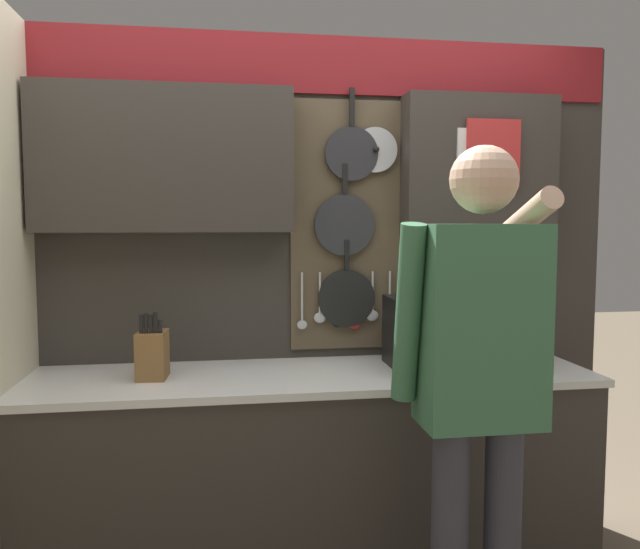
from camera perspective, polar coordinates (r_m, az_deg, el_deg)
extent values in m
cube|color=#38332D|center=(2.72, -0.59, -18.37)|extent=(2.25, 0.57, 0.86)
cube|color=white|center=(2.57, -0.60, -9.27)|extent=(2.28, 0.60, 0.03)
cube|color=#38332D|center=(2.82, -1.49, -2.19)|extent=(2.85, 0.04, 2.31)
cube|color=maroon|center=(2.85, -1.46, 18.68)|extent=(2.81, 0.02, 0.25)
cube|color=#38332D|center=(2.70, -14.01, 10.17)|extent=(1.06, 0.16, 0.60)
cube|color=#38332D|center=(2.92, 14.30, 9.75)|extent=(0.69, 0.16, 0.60)
cube|color=brown|center=(2.80, 2.35, 4.48)|extent=(0.50, 0.01, 1.11)
cylinder|color=#2D2D33|center=(2.80, 2.90, 10.97)|extent=(0.24, 0.02, 0.24)
cube|color=black|center=(2.82, 2.94, 15.05)|extent=(0.02, 0.02, 0.16)
cylinder|color=#2D2D33|center=(2.78, 2.25, 4.55)|extent=(0.27, 0.02, 0.27)
cube|color=black|center=(2.78, 2.28, 8.72)|extent=(0.02, 0.02, 0.13)
cylinder|color=black|center=(2.80, 2.42, -2.19)|extent=(0.26, 0.02, 0.26)
cube|color=black|center=(2.78, 2.46, 1.81)|extent=(0.02, 0.02, 0.13)
cylinder|color=silver|center=(2.82, 5.08, 11.29)|extent=(0.20, 0.01, 0.20)
sphere|color=black|center=(2.81, 5.17, 11.33)|extent=(0.03, 0.03, 0.03)
cylinder|color=silver|center=(2.77, -1.65, -2.08)|extent=(0.01, 0.01, 0.22)
ellipsoid|color=silver|center=(2.78, -1.65, -4.62)|extent=(0.05, 0.01, 0.04)
cylinder|color=silver|center=(2.77, -0.01, -1.72)|extent=(0.01, 0.01, 0.19)
ellipsoid|color=silver|center=(2.79, -0.01, -3.98)|extent=(0.05, 0.01, 0.05)
cylinder|color=black|center=(2.79, 1.62, -1.97)|extent=(0.01, 0.01, 0.22)
ellipsoid|color=black|center=(2.81, 1.61, -4.43)|extent=(0.05, 0.01, 0.04)
cylinder|color=red|center=(2.81, 3.23, -2.04)|extent=(0.01, 0.01, 0.23)
ellipsoid|color=red|center=(2.82, 3.22, -4.60)|extent=(0.05, 0.01, 0.04)
cylinder|color=silver|center=(2.82, 4.83, -1.58)|extent=(0.01, 0.01, 0.18)
ellipsoid|color=silver|center=(2.83, 4.81, -3.76)|extent=(0.05, 0.01, 0.05)
cylinder|color=silver|center=(2.84, 6.39, -2.05)|extent=(0.01, 0.01, 0.23)
ellipsoid|color=silver|center=(2.86, 6.37, -4.72)|extent=(0.06, 0.01, 0.05)
cube|color=white|center=(2.83, 14.79, 9.84)|extent=(0.25, 0.02, 0.29)
cube|color=red|center=(2.84, 15.56, 10.65)|extent=(0.24, 0.02, 0.29)
cube|color=black|center=(2.69, 12.09, -5.21)|extent=(0.53, 0.34, 0.29)
cube|color=black|center=(2.51, 12.25, -5.92)|extent=(0.29, 0.01, 0.18)
cube|color=#333338|center=(2.61, 17.28, -5.63)|extent=(0.12, 0.01, 0.22)
cube|color=brown|center=(2.55, -15.07, -7.10)|extent=(0.12, 0.16, 0.19)
cylinder|color=black|center=(2.49, -16.03, -4.37)|extent=(0.02, 0.03, 0.07)
cylinder|color=black|center=(2.49, -15.63, -4.32)|extent=(0.02, 0.03, 0.08)
cylinder|color=black|center=(2.49, -15.22, -4.37)|extent=(0.02, 0.03, 0.07)
cylinder|color=black|center=(2.49, -14.82, -4.27)|extent=(0.02, 0.03, 0.08)
cylinder|color=black|center=(2.49, -14.41, -4.62)|extent=(0.02, 0.03, 0.05)
cylinder|color=white|center=(2.85, 18.57, -6.32)|extent=(0.10, 0.10, 0.15)
cylinder|color=silver|center=(2.82, 18.48, -4.09)|extent=(0.06, 0.02, 0.25)
cylinder|color=red|center=(2.83, 18.77, -4.67)|extent=(0.04, 0.04, 0.20)
cylinder|color=black|center=(2.83, 18.62, -4.36)|extent=(0.02, 0.03, 0.23)
cylinder|color=silver|center=(2.83, 18.64, -4.24)|extent=(0.03, 0.04, 0.24)
cylinder|color=tan|center=(2.83, 18.50, -4.60)|extent=(0.05, 0.04, 0.20)
cylinder|color=silver|center=(2.84, 18.57, -4.79)|extent=(0.04, 0.04, 0.18)
cylinder|color=tan|center=(2.85, 18.86, -4.11)|extent=(0.05, 0.02, 0.25)
cylinder|color=tan|center=(2.85, 18.66, -3.62)|extent=(0.06, 0.06, 0.29)
cube|color=#3D704C|center=(2.04, 14.48, -4.52)|extent=(0.38, 0.22, 0.64)
sphere|color=#DBAD8E|center=(2.01, 14.75, 8.38)|extent=(0.21, 0.21, 0.21)
cylinder|color=#3D704C|center=(1.97, 8.07, -3.55)|extent=(0.08, 0.17, 0.57)
cylinder|color=#DBAD8E|center=(2.35, 17.26, 3.97)|extent=(0.08, 0.56, 0.28)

